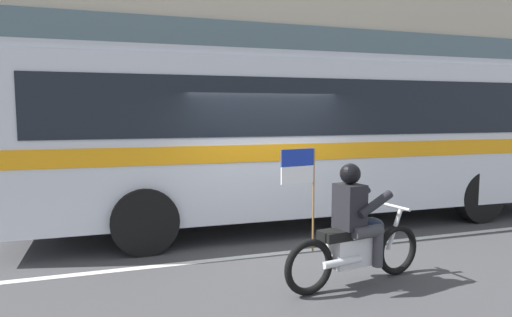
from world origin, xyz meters
The scene contains 5 objects.
ground_plane centered at (0.00, 0.00, 0.00)m, with size 60.00×60.00×0.00m, color #3D3D3F.
sidewalk_curb centered at (0.00, 5.10, 0.07)m, with size 28.00×3.80×0.15m, color gray.
lane_center_stripe centered at (0.00, -0.60, 0.00)m, with size 26.60×0.14×0.01m, color silver.
transit_bus centered at (1.52, 1.19, 1.88)m, with size 11.19×2.77×3.22m.
motorcycle_with_rider centered at (0.48, -2.10, 0.67)m, with size 2.17×0.73×1.78m.
Camera 1 is at (-2.50, -7.01, 2.20)m, focal length 31.84 mm.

